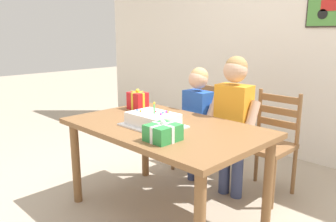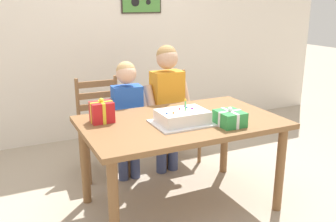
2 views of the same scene
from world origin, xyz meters
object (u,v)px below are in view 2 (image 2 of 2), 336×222
Objects in this scene: birthday_cake at (182,117)px; child_younger at (127,110)px; gift_box_beside_cake at (102,112)px; dining_table at (181,131)px; child_older at (167,97)px; gift_box_red_large at (230,118)px; chair_right at (173,116)px; chair_left at (102,126)px.

birthday_cake is 0.39× the size of child_younger.
child_younger is at bearing 51.00° from gift_box_beside_cake.
gift_box_beside_cake is 0.58m from child_younger.
child_older reaches higher than dining_table.
child_older is at bearing 30.08° from gift_box_beside_cake.
child_younger is (-0.40, 0.00, -0.08)m from child_older.
gift_box_red_large is 1.03m from child_younger.
child_younger is (-0.60, -0.27, 0.21)m from chair_right.
birthday_cake is 0.35m from gift_box_red_large.
dining_table is 1.01m from chair_right.
chair_left is at bearing 118.47° from gift_box_red_large.
dining_table is 0.68m from child_older.
gift_box_beside_cake is 0.81m from chair_left.
chair_right is at bearing 67.21° from dining_table.
gift_box_beside_cake reaches higher than chair_left.
child_older is (0.19, 0.64, 0.10)m from dining_table.
gift_box_red_large reaches higher than dining_table.
dining_table is at bearing 67.92° from birthday_cake.
chair_left is (0.18, 0.71, -0.35)m from gift_box_beside_cake.
child_older reaches higher than chair_right.
chair_right is (0.38, 0.91, -0.18)m from dining_table.
gift_box_beside_cake is at bearing -143.29° from chair_right.
child_older reaches higher than gift_box_red_large.
chair_left is at bearing 109.10° from birthday_cake.
chair_left is 1.00× the size of chair_right.
child_older is at bearing -126.08° from chair_right.
birthday_cake is 1.13m from chair_right.
child_older reaches higher than gift_box_beside_cake.
child_younger reaches higher than chair_left.
gift_box_beside_cake is at bearing -129.00° from child_younger.
child_older is at bearing 73.15° from birthday_cake.
gift_box_red_large is at bearing -46.12° from dining_table.
dining_table is 0.68m from child_younger.
child_older reaches higher than birthday_cake.
child_younger is at bearing 108.28° from dining_table.
gift_box_beside_cake is 0.21× the size of chair_left.
gift_box_red_large is at bearing -30.17° from gift_box_beside_cake.
dining_table is 3.45× the size of birthday_cake.
child_younger is (0.17, -0.27, 0.21)m from chair_left.
birthday_cake is 1.11m from chair_left.
chair_left reaches higher than gift_box_red_large.
child_older reaches higher than child_younger.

